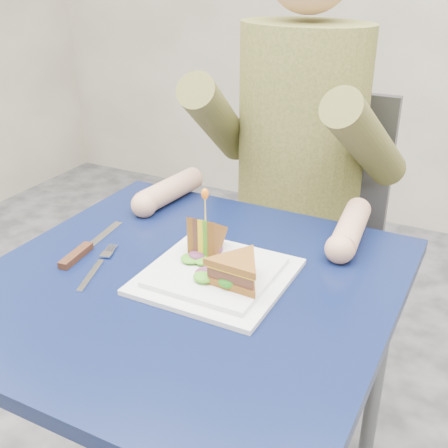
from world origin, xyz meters
The scene contains 12 objects.
table centered at (0.00, 0.00, 0.65)m, with size 0.75×0.75×0.73m.
chair centered at (0.00, 0.69, 0.54)m, with size 0.42×0.40×0.93m.
diner centered at (0.00, 0.58, 0.91)m, with size 0.54×0.59×0.74m.
plate centered at (0.05, 0.03, 0.74)m, with size 0.26×0.26×0.02m.
sandwich_flat centered at (0.10, 0.01, 0.78)m, with size 0.13×0.13×0.05m.
sandwich_upright centered at (0.00, 0.08, 0.78)m, with size 0.08×0.12×0.12m.
fork centered at (-0.17, -0.04, 0.73)m, with size 0.07×0.18×0.01m.
knife centered at (-0.24, -0.01, 0.74)m, with size 0.05×0.22×0.02m.
toothpick centered at (0.00, 0.08, 0.85)m, with size 0.00×0.00×0.06m, color tan.
toothpick_frill centered at (0.00, 0.08, 0.88)m, with size 0.01×0.01×0.02m, color orange.
lettuce_spill centered at (0.05, 0.04, 0.76)m, with size 0.15×0.13×0.02m, color #337A14, non-canonical shape.
onion_ring centered at (0.06, 0.04, 0.77)m, with size 0.04×0.04×0.01m, color #9E4C7A.
Camera 1 is at (0.47, -0.76, 1.28)m, focal length 45.00 mm.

